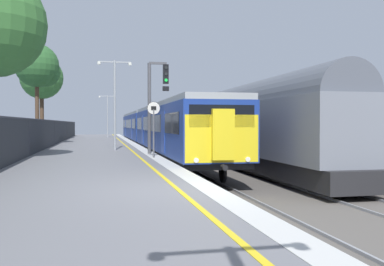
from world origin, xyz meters
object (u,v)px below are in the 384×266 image
object	(u,v)px
speed_limit_sign	(154,122)
platform_lamp_mid	(115,97)
signal_gantry	(155,96)
background_tree_centre	(39,68)
platform_lamp_far	(108,112)
background_tree_left	(42,79)
freight_train_adjacent_track	(182,124)
commuter_train_at_platform	(154,127)

from	to	relation	value
speed_limit_sign	platform_lamp_mid	xyz separation A→B (m)	(-1.52, 6.34, 1.51)
signal_gantry	background_tree_centre	xyz separation A→B (m)	(-7.25, 12.05, 2.83)
platform_lamp_far	background_tree_left	distance (m)	9.84
signal_gantry	speed_limit_sign	xyz separation A→B (m)	(-0.38, -2.58, -1.33)
speed_limit_sign	background_tree_centre	size ratio (longest dim) A/B	0.34
platform_lamp_mid	freight_train_adjacent_track	bearing A→B (deg)	67.17
freight_train_adjacent_track	signal_gantry	size ratio (longest dim) A/B	13.12
signal_gantry	platform_lamp_mid	distance (m)	4.22
platform_lamp_mid	background_tree_left	size ratio (longest dim) A/B	0.65
commuter_train_at_platform	background_tree_centre	world-z (taller)	background_tree_centre
background_tree_centre	speed_limit_sign	bearing A→B (deg)	-64.87
commuter_train_at_platform	platform_lamp_far	size ratio (longest dim) A/B	8.09
background_tree_left	background_tree_centre	world-z (taller)	background_tree_left
commuter_train_at_platform	platform_lamp_far	distance (m)	17.40
platform_lamp_mid	background_tree_left	distance (m)	19.91
signal_gantry	platform_lamp_mid	bearing A→B (deg)	116.89
speed_limit_sign	platform_lamp_mid	size ratio (longest dim) A/B	0.48
freight_train_adjacent_track	platform_lamp_far	bearing A→B (deg)	132.80
signal_gantry	platform_lamp_far	xyz separation A→B (m)	(-1.91, 29.23, -0.02)
commuter_train_at_platform	platform_lamp_far	bearing A→B (deg)	101.22
speed_limit_sign	platform_lamp_mid	world-z (taller)	platform_lamp_mid
platform_lamp_mid	platform_lamp_far	world-z (taller)	platform_lamp_mid
platform_lamp_far	background_tree_left	bearing A→B (deg)	-133.21
commuter_train_at_platform	background_tree_left	world-z (taller)	background_tree_left
commuter_train_at_platform	speed_limit_sign	size ratio (longest dim) A/B	15.57
platform_lamp_far	commuter_train_at_platform	bearing A→B (deg)	-78.78
freight_train_adjacent_track	platform_lamp_mid	bearing A→B (deg)	-112.83
freight_train_adjacent_track	signal_gantry	distance (m)	22.00
commuter_train_at_platform	signal_gantry	bearing A→B (deg)	-96.81
freight_train_adjacent_track	background_tree_centre	distance (m)	16.26
platform_lamp_mid	background_tree_left	bearing A→B (deg)	108.99
background_tree_left	background_tree_centre	size ratio (longest dim) A/B	1.08
signal_gantry	speed_limit_sign	world-z (taller)	signal_gantry
background_tree_left	platform_lamp_far	bearing A→B (deg)	46.79
speed_limit_sign	background_tree_centre	distance (m)	16.69
freight_train_adjacent_track	platform_lamp_mid	distance (m)	19.06
freight_train_adjacent_track	speed_limit_sign	xyz separation A→B (m)	(-5.85, -23.85, 0.05)
signal_gantry	background_tree_left	xyz separation A→B (m)	(-8.32, 22.40, 2.98)
platform_lamp_mid	background_tree_centre	xyz separation A→B (m)	(-5.34, 8.29, 2.64)
platform_lamp_mid	platform_lamp_far	distance (m)	25.47
platform_lamp_mid	background_tree_left	xyz separation A→B (m)	(-6.42, 18.64, 2.79)
speed_limit_sign	background_tree_left	xyz separation A→B (m)	(-7.94, 24.98, 4.31)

